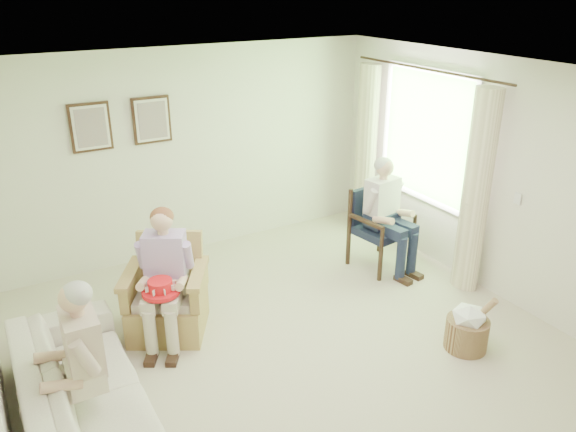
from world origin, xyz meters
The scene contains 17 objects.
floor centered at (0.00, 0.00, 0.00)m, with size 5.50×5.50×0.00m, color #C3B29D.
back_wall centered at (0.00, 2.75, 1.30)m, with size 5.00×0.04×2.60m, color silver.
right_wall centered at (2.50, 0.00, 1.30)m, with size 0.04×5.50×2.60m, color silver.
ceiling centered at (0.00, 0.00, 2.60)m, with size 5.00×5.50×0.02m, color white.
window centered at (2.46, 1.20, 1.58)m, with size 0.13×2.50×1.63m.
curtain_left centered at (2.33, 0.22, 1.15)m, with size 0.34×0.34×2.30m, color beige.
curtain_right centered at (2.33, 2.18, 1.15)m, with size 0.34×0.34×2.30m, color beige.
framed_print_left centered at (-1.15, 2.71, 1.78)m, with size 0.45×0.05×0.55m.
framed_print_right centered at (-0.45, 2.71, 1.78)m, with size 0.45×0.05×0.55m.
wicker_armchair centered at (-0.95, 1.09, 0.31)m, with size 0.75×0.75×0.96m.
wood_armchair centered at (1.80, 1.20, 0.53)m, with size 0.63×0.59×0.97m.
sofa centered at (-1.95, 0.08, 0.33)m, with size 0.89×2.28×0.67m, color beige.
person_wicker centered at (-0.95, 0.97, 0.76)m, with size 0.40×0.63×1.31m.
person_dark centered at (1.80, 1.04, 0.80)m, with size 0.40×0.63×1.36m.
person_sofa centered at (-1.95, -0.03, 0.76)m, with size 0.42×0.62×1.31m.
red_hat centered at (-1.08, 0.79, 0.66)m, with size 0.35×0.35×0.14m.
hatbox centered at (1.44, -0.66, 0.23)m, with size 0.42×0.42×0.60m.
Camera 1 is at (-2.32, -3.72, 3.31)m, focal length 35.00 mm.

